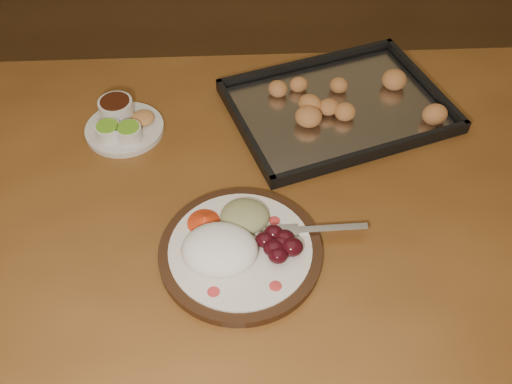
{
  "coord_description": "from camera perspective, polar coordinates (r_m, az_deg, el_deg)",
  "views": [
    {
      "loc": [
        0.24,
        -0.85,
        1.57
      ],
      "look_at": [
        0.2,
        -0.14,
        0.77
      ],
      "focal_mm": 40.0,
      "sensor_mm": 36.0,
      "label": 1
    }
  ],
  "objects": [
    {
      "name": "ground",
      "position": [
        1.81,
        -6.3,
        -12.69
      ],
      "size": [
        4.0,
        4.0,
        0.0
      ],
      "primitive_type": "plane",
      "color": "#50361B",
      "rests_on": "ground"
    },
    {
      "name": "dining_table",
      "position": [
        1.17,
        -2.99,
        -3.21
      ],
      "size": [
        1.58,
        1.05,
        0.75
      ],
      "rotation": [
        0.0,
        0.0,
        0.1
      ],
      "color": "brown",
      "rests_on": "ground"
    },
    {
      "name": "baking_tray",
      "position": [
        1.28,
        8.18,
        8.52
      ],
      "size": [
        0.55,
        0.49,
        0.05
      ],
      "rotation": [
        0.0,
        0.0,
        0.42
      ],
      "color": "black",
      "rests_on": "dining_table"
    },
    {
      "name": "condiment_saucer",
      "position": [
        1.24,
        -13.26,
        6.73
      ],
      "size": [
        0.17,
        0.17,
        0.06
      ],
      "rotation": [
        0.0,
        0.0,
        0.27
      ],
      "color": "silver",
      "rests_on": "dining_table"
    },
    {
      "name": "dinner_plate",
      "position": [
        0.99,
        -1.9,
        -5.48
      ],
      "size": [
        0.37,
        0.29,
        0.07
      ],
      "rotation": [
        0.0,
        0.0,
        0.32
      ],
      "color": "black",
      "rests_on": "dining_table"
    }
  ]
}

